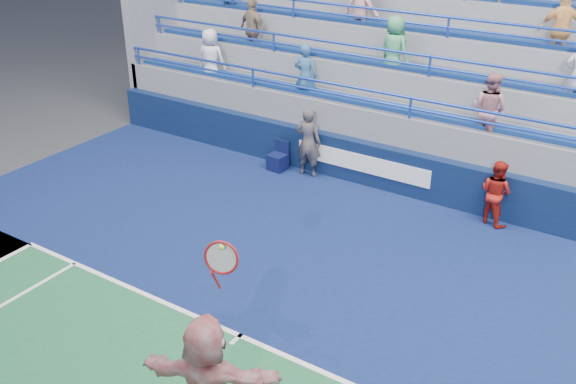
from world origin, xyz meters
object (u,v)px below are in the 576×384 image
Objects in this scene: judge_chair at (278,161)px; ball_girl at (496,193)px; tennis_player at (208,383)px; line_judge at (308,142)px.

ball_girl reaches higher than judge_chair.
tennis_player reaches higher than judge_chair.
tennis_player is 1.80× the size of line_judge.
tennis_player is 8.30m from ball_girl.
judge_chair is 0.24× the size of tennis_player.
line_judge reaches higher than ball_girl.
tennis_player is 2.19× the size of ball_girl.
tennis_player reaches higher than ball_girl.
ball_girl is at bearing 172.61° from line_judge.
tennis_player is at bearing 102.55° from ball_girl.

